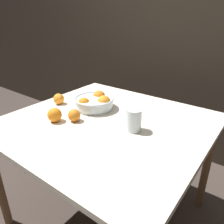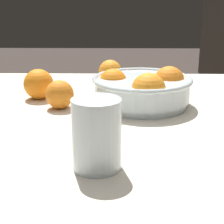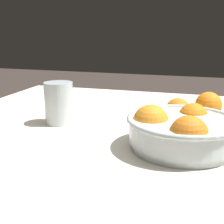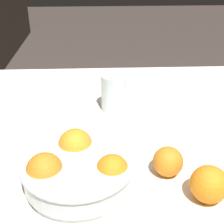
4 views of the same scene
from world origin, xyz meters
TOP-DOWN VIEW (x-y plane):
  - ground_plane at (0.00, 0.00)m, footprint 12.00×12.00m
  - back_wall at (0.00, 1.09)m, footprint 8.00×0.05m
  - dining_table at (0.00, 0.00)m, footprint 1.11×1.06m
  - fruit_bowl at (-0.18, 0.10)m, footprint 0.26×0.26m
  - juice_glass at (0.18, 0.00)m, footprint 0.08×0.08m
  - orange_loose_near_bowl at (-0.24, -0.18)m, footprint 0.08×0.08m
  - orange_loose_front at (-0.15, -0.11)m, footprint 0.07×0.07m
  - orange_loose_aside at (-0.42, 0.01)m, footprint 0.07×0.07m

SIDE VIEW (x-z plane):
  - ground_plane at x=0.00m, z-range 0.00..0.00m
  - dining_table at x=0.00m, z-range 0.29..1.03m
  - orange_loose_front at x=-0.15m, z-range 0.74..0.81m
  - orange_loose_aside at x=-0.42m, z-range 0.74..0.81m
  - orange_loose_near_bowl at x=-0.24m, z-range 0.74..0.82m
  - fruit_bowl at x=-0.18m, z-range 0.73..0.83m
  - juice_glass at x=0.18m, z-range 0.73..0.85m
  - back_wall at x=0.00m, z-range 0.00..2.60m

